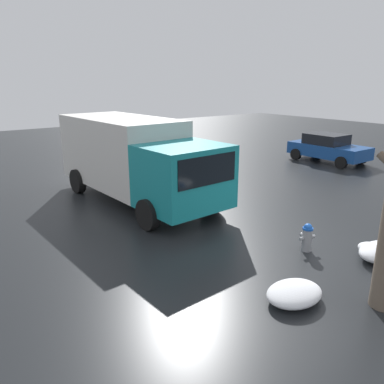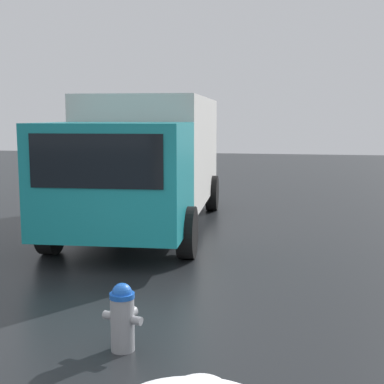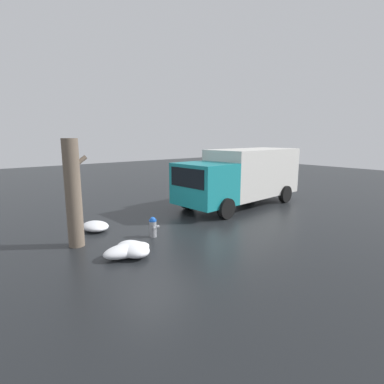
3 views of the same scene
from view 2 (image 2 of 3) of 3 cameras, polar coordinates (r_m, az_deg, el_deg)
The scene contains 3 objects.
ground_plane at distance 5.86m, azimuth -7.37°, elevation -16.38°, with size 60.00×60.00×0.00m, color black.
fire_hydrant at distance 5.72m, azimuth -7.41°, elevation -12.98°, with size 0.36×0.46×0.72m.
delivery_truck at distance 11.78m, azimuth -4.69°, elevation 3.85°, with size 7.39×3.04×2.84m.
Camera 2 is at (-5.07, -1.67, 2.42)m, focal length 50.00 mm.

